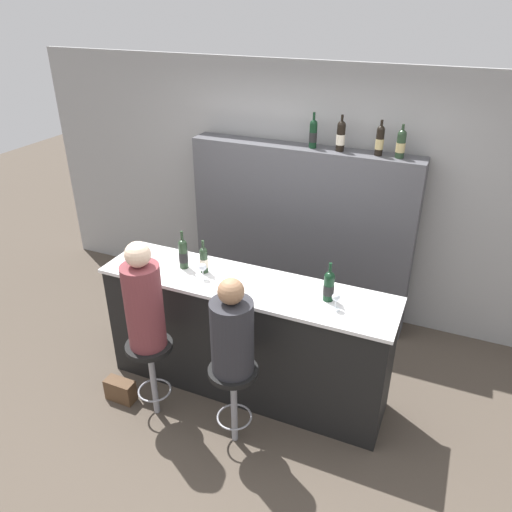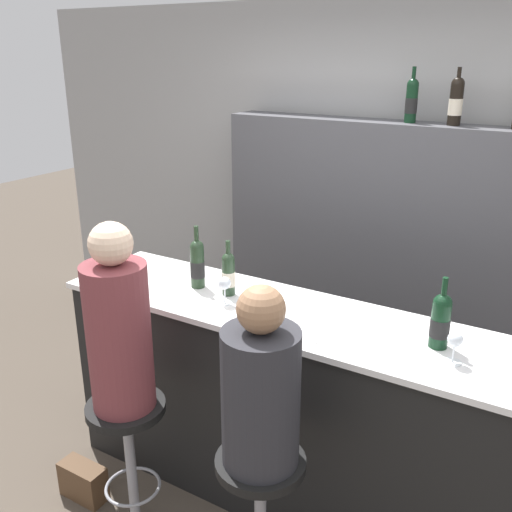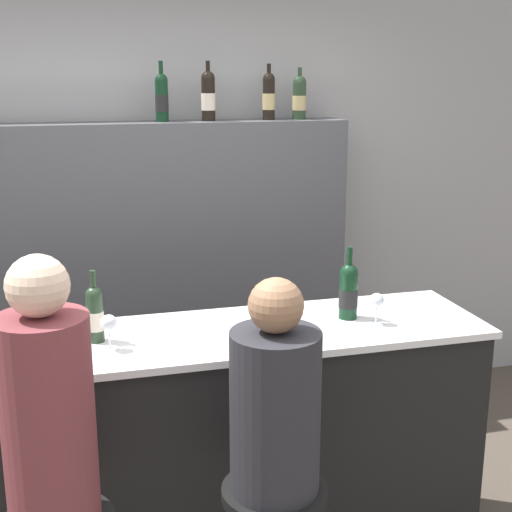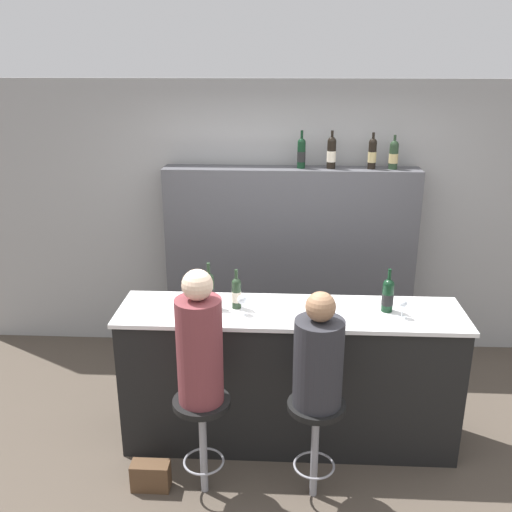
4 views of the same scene
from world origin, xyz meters
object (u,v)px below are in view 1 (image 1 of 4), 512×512
Objects in this scene: wine_bottle_backbar_0 at (313,134)px; guest_seated_right at (232,333)px; wine_bottle_counter_1 at (204,260)px; wine_glass_0 at (203,268)px; wine_bottle_counter_0 at (183,253)px; wine_bottle_backbar_1 at (341,136)px; handbag at (120,390)px; bar_stool_right at (234,385)px; wine_bottle_backbar_2 at (380,140)px; wine_bottle_backbar_3 at (401,144)px; bar_stool_left at (151,360)px; wine_bottle_counter_2 at (329,286)px; guest_seated_left at (143,301)px; wine_glass_1 at (336,298)px.

guest_seated_right is at bearing -87.50° from wine_bottle_backbar_0.
wine_bottle_counter_1 reaches higher than wine_glass_0.
wine_bottle_counter_0 is at bearing 156.65° from wine_glass_0.
wine_bottle_counter_0 is at bearing -124.75° from wine_bottle_backbar_1.
wine_glass_0 is 1.33m from handbag.
wine_bottle_counter_1 is 0.41× the size of bar_stool_right.
wine_bottle_backbar_2 is at bearing 0.00° from wine_bottle_backbar_0.
wine_bottle_backbar_0 reaches higher than wine_bottle_counter_1.
wine_bottle_backbar_3 is at bearing 49.55° from wine_glass_0.
wine_bottle_backbar_0 is 0.46× the size of bar_stool_left.
wine_bottle_counter_1 is at bearing -129.15° from wine_bottle_backbar_2.
wine_bottle_backbar_1 is (-0.33, 1.34, 0.78)m from wine_bottle_counter_2.
guest_seated_right reaches higher than wine_bottle_counter_2.
bar_stool_left is at bearing -108.31° from wine_bottle_backbar_0.
wine_bottle_counter_0 is 1.68m from wine_bottle_backbar_0.
wine_bottle_backbar_1 is at bearing 84.77° from guest_seated_right.
guest_seated_left is at bearing 180.00° from guest_seated_right.
bar_stool_left is (-1.24, -0.62, -0.65)m from wine_bottle_counter_2.
wine_bottle_backbar_3 is at bearing 42.30° from wine_bottle_counter_0.
bar_stool_left is at bearing 0.00° from guest_seated_left.
guest_seated_left is at bearing 0.00° from handbag.
bar_stool_left is (-0.22, -0.51, -0.62)m from wine_glass_0.
wine_glass_0 is 0.84m from bar_stool_left.
wine_bottle_backbar_0 is 1.11× the size of wine_bottle_backbar_3.
wine_bottle_backbar_2 reaches higher than bar_stool_left.
bar_stool_right is at bearing -45.12° from wine_glass_0.
handbag is (-0.35, -0.62, -1.11)m from wine_bottle_counter_0.
handbag is at bearing -131.42° from wine_bottle_counter_1.
wine_bottle_backbar_0 is at bearing 115.23° from wine_glass_1.
wine_bottle_counter_0 is at bearing 91.72° from bar_stool_left.
guest_seated_right is (0.09, -1.96, -0.94)m from wine_bottle_backbar_0.
wine_bottle_counter_2 is at bearing -0.00° from wine_bottle_counter_1.
wine_bottle_counter_2 is at bearing 129.40° from wine_glass_1.
wine_glass_1 is at bearing 21.06° from guest_seated_left.
wine_bottle_backbar_3 is (0.54, -0.00, -0.01)m from wine_bottle_backbar_1.
wine_bottle_backbar_3 reaches higher than handbag.
wine_bottle_backbar_1 reaches higher than guest_seated_right.
wine_glass_1 is at bearing 40.66° from bar_stool_right.
wine_glass_1 is at bearing 16.80° from handbag.
wine_bottle_counter_0 reaches higher than bar_stool_right.
wine_bottle_counter_1 is 1.12× the size of handbag.
bar_stool_right is at bearing -47.95° from wine_bottle_counter_1.
bar_stool_left is 0.73m from bar_stool_right.
wine_bottle_counter_0 is at bearing -133.83° from wine_bottle_backbar_2.
wine_bottle_counter_1 is at bearing 73.96° from bar_stool_left.
wine_bottle_backbar_1 reaches higher than handbag.
wine_glass_0 is at bearing -125.88° from wine_bottle_backbar_2.
wine_bottle_backbar_0 is 2.17m from guest_seated_right.
wine_bottle_counter_2 is (1.26, -0.00, -0.01)m from wine_bottle_counter_0.
wine_bottle_counter_0 is at bearing 180.00° from wine_bottle_counter_2.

